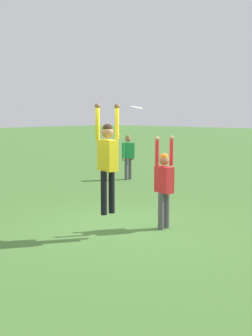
% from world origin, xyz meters
% --- Properties ---
extents(ground_plane, '(120.00, 120.00, 0.00)m').
position_xyz_m(ground_plane, '(0.00, 0.00, 0.00)').
color(ground_plane, '#477533').
extents(person_jumping, '(0.62, 0.50, 2.11)m').
position_xyz_m(person_jumping, '(-0.66, -0.24, 1.60)').
color(person_jumping, black).
rests_on(person_jumping, ground_plane).
extents(person_defending, '(0.58, 0.46, 1.94)m').
position_xyz_m(person_defending, '(0.65, -0.57, 1.02)').
color(person_defending, '#4C4C51').
rests_on(person_defending, ground_plane).
extents(frisbee, '(0.24, 0.24, 0.06)m').
position_xyz_m(frisbee, '(-0.01, -0.39, 2.52)').
color(frisbee, white).
extents(person_spectator_near, '(0.61, 0.47, 1.62)m').
position_xyz_m(person_spectator_near, '(5.47, 4.90, 0.97)').
color(person_spectator_near, '#4C4C51').
rests_on(person_spectator_near, ground_plane).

